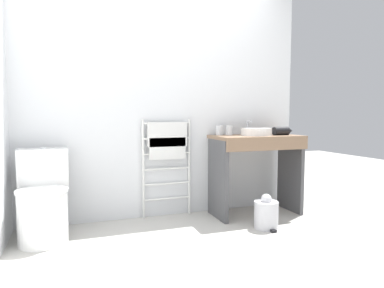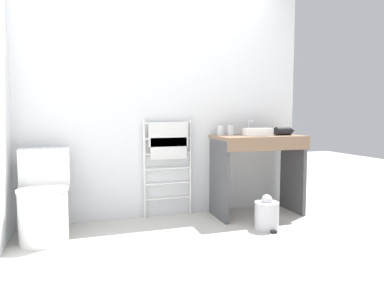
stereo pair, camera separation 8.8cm
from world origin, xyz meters
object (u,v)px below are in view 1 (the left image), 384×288
Objects in this scene: towel_radiator at (167,147)px; cup_near_wall at (219,130)px; trash_bin at (266,214)px; toilet at (43,203)px; hair_dryer at (281,131)px; sink_basin at (256,131)px; cup_near_edge at (229,130)px.

towel_radiator reaches higher than cup_near_wall.
towel_radiator reaches higher than trash_bin.
towel_radiator reaches higher than toilet.
hair_dryer is (1.18, -0.27, 0.16)m from towel_radiator.
trash_bin is (0.20, -0.62, -0.75)m from cup_near_wall.
toilet is at bearing -177.96° from sink_basin.
toilet is 1.92m from cup_near_edge.
cup_near_wall is (0.56, -0.05, 0.16)m from towel_radiator.
towel_radiator is at bearing 167.30° from hair_dryer.
cup_near_edge is 0.32× the size of trash_bin.
towel_radiator is 3.13× the size of sink_basin.
sink_basin is 0.28m from cup_near_edge.
towel_radiator is (1.16, 0.31, 0.40)m from toilet.
toilet is 2.13m from sink_basin.
cup_near_wall reaches higher than trash_bin.
hair_dryer is at bearing -12.70° from towel_radiator.
toilet is 7.52× the size of cup_near_edge.
toilet is 2.38× the size of trash_bin.
cup_near_wall is (1.72, 0.26, 0.57)m from toilet.
towel_radiator is at bearing 173.45° from cup_near_edge.
trash_bin is (-0.14, -0.43, -0.74)m from sink_basin.
toilet is 1.27m from towel_radiator.
sink_basin is at bearing 173.71° from hair_dryer.
toilet is at bearing -172.75° from cup_near_edge.
towel_radiator reaches higher than hair_dryer.
toilet is at bearing -178.97° from hair_dryer.
towel_radiator is at bearing 138.66° from trash_bin.
cup_near_wall is at bearing 163.46° from cup_near_edge.
towel_radiator is at bearing 165.33° from sink_basin.
hair_dryer is (0.28, -0.03, 0.00)m from sink_basin.
trash_bin is (0.76, -0.67, -0.59)m from towel_radiator.
trash_bin is at bearing -41.34° from towel_radiator.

